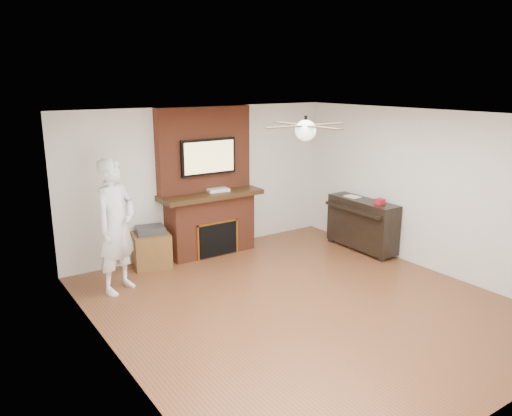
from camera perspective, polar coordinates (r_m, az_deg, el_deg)
room_shell at (r=6.44m, az=5.45°, el=-0.71°), size 5.36×5.86×2.86m
fireplace at (r=8.56m, az=-5.49°, el=1.34°), size 1.78×0.64×2.50m
tv at (r=8.39m, az=-5.45°, el=5.84°), size 1.00×0.08×0.60m
ceiling_fan at (r=6.24m, az=5.69°, el=8.92°), size 1.21×1.21×0.31m
person at (r=7.19m, az=-15.69°, el=-2.02°), size 0.84×0.76×1.91m
side_table at (r=8.24m, az=-11.88°, el=-4.45°), size 0.67×0.67×0.66m
piano at (r=8.95m, az=12.01°, el=-1.71°), size 0.54×1.39×0.99m
cable_box at (r=8.51m, az=-4.37°, el=2.07°), size 0.38×0.24×0.05m
candle_green at (r=8.65m, az=-5.12°, el=-5.09°), size 0.07×0.07×0.08m
candle_cream at (r=8.70m, az=-4.13°, el=-4.81°), size 0.08×0.08×0.13m
candle_blue at (r=8.76m, az=-2.88°, el=-4.81°), size 0.06×0.06×0.08m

